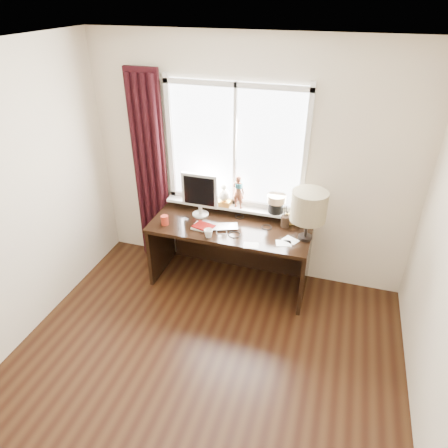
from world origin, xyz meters
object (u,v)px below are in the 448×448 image
(laptop, at_px, (222,227))
(red_cup, at_px, (165,220))
(table_lamp, at_px, (309,207))
(monitor, at_px, (200,192))
(desk, at_px, (232,240))
(mug, at_px, (208,233))

(laptop, height_order, red_cup, red_cup)
(table_lamp, bearing_deg, monitor, 172.93)
(monitor, bearing_deg, table_lamp, -7.07)
(red_cup, distance_m, desk, 0.78)
(red_cup, relative_size, desk, 0.06)
(desk, bearing_deg, red_cup, -158.13)
(red_cup, bearing_deg, monitor, 46.74)
(laptop, bearing_deg, table_lamp, -15.73)
(laptop, height_order, monitor, monitor)
(mug, distance_m, red_cup, 0.53)
(mug, xyz_separation_m, red_cup, (-0.52, 0.10, 0.01))
(mug, xyz_separation_m, monitor, (-0.23, 0.40, 0.23))
(desk, relative_size, monitor, 3.47)
(mug, relative_size, red_cup, 0.89)
(laptop, distance_m, red_cup, 0.61)
(mug, bearing_deg, laptop, 69.41)
(desk, xyz_separation_m, monitor, (-0.38, 0.04, 0.52))
(desk, bearing_deg, laptop, -113.71)
(mug, relative_size, table_lamp, 0.18)
(desk, bearing_deg, monitor, 174.33)
(mug, distance_m, table_lamp, 1.02)
(table_lamp, bearing_deg, red_cup, -173.67)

